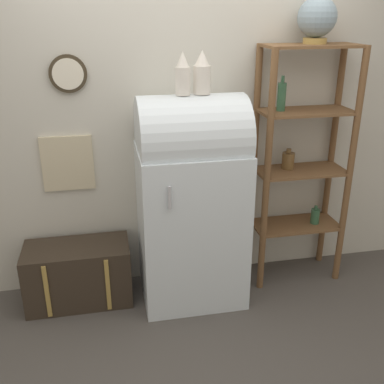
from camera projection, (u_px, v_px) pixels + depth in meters
The scene contains 8 objects.
ground_plane at pixel (198, 311), 3.30m from camera, with size 12.00×12.00×0.00m, color #4C4742.
wall_back at pixel (182, 113), 3.31m from camera, with size 7.00×0.09×2.70m.
refrigerator at pixel (191, 199), 3.22m from camera, with size 0.75×0.64×1.54m.
suitcase_trunk at pixel (79, 274), 3.35m from camera, with size 0.76×0.40×0.46m.
shelf_unit at pixel (301, 156), 3.40m from camera, with size 0.71×0.35×1.83m.
globe at pixel (317, 18), 3.06m from camera, with size 0.27×0.27×0.31m.
vase_left at pixel (183, 75), 2.87m from camera, with size 0.10×0.10×0.27m.
vase_center at pixel (202, 74), 2.91m from camera, with size 0.11×0.11×0.28m.
Camera 1 is at (-0.58, -2.66, 2.05)m, focal length 42.00 mm.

